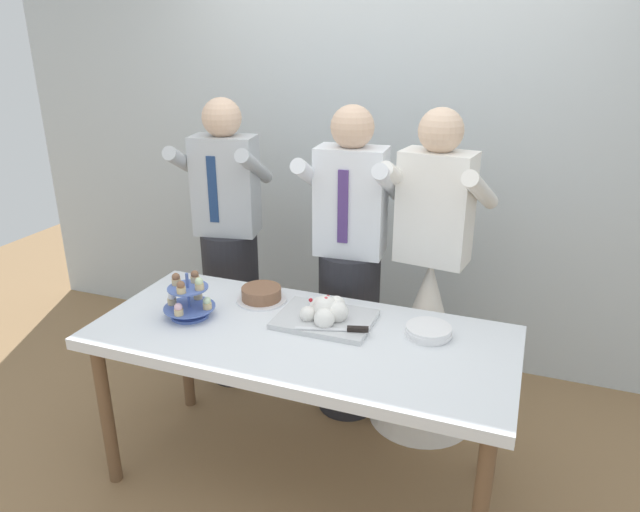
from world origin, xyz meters
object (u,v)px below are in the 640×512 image
object	(u,v)px
person_bride	(427,321)
dessert_table	(301,348)
main_cake_tray	(326,314)
person_guest	(230,261)
person_groom	(349,284)
plate_stack	(429,331)
cupcake_stand	(189,299)
round_cake	(261,295)

from	to	relation	value
person_bride	dessert_table	bearing A→B (deg)	-122.61
main_cake_tray	person_guest	distance (m)	0.98
person_bride	person_guest	size ratio (longest dim) A/B	1.00
dessert_table	person_groom	bearing A→B (deg)	88.57
plate_stack	person_groom	xyz separation A→B (m)	(-0.50, 0.46, -0.05)
person_groom	person_bride	xyz separation A→B (m)	(0.41, 0.04, -0.16)
main_cake_tray	cupcake_stand	bearing A→B (deg)	-164.89
dessert_table	cupcake_stand	bearing A→B (deg)	-176.29
person_groom	dessert_table	bearing A→B (deg)	-91.43
person_bride	person_groom	bearing A→B (deg)	-174.32
person_guest	cupcake_stand	bearing A→B (deg)	-74.55
plate_stack	person_bride	world-z (taller)	person_bride
main_cake_tray	round_cake	bearing A→B (deg)	164.66
round_cake	person_guest	world-z (taller)	person_guest
cupcake_stand	main_cake_tray	size ratio (longest dim) A/B	0.53
main_cake_tray	plate_stack	bearing A→B (deg)	4.68
round_cake	person_bride	size ratio (longest dim) A/B	0.14
main_cake_tray	person_groom	world-z (taller)	person_groom
plate_stack	person_bride	bearing A→B (deg)	100.09
dessert_table	cupcake_stand	size ratio (longest dim) A/B	7.83
cupcake_stand	plate_stack	bearing A→B (deg)	10.72
main_cake_tray	person_groom	xyz separation A→B (m)	(-0.05, 0.50, -0.07)
dessert_table	plate_stack	size ratio (longest dim) A/B	9.13
main_cake_tray	person_bride	distance (m)	0.69
main_cake_tray	person_guest	xyz separation A→B (m)	(-0.79, 0.57, -0.07)
cupcake_stand	person_bride	world-z (taller)	person_bride
cupcake_stand	round_cake	bearing A→B (deg)	48.51
plate_stack	person_guest	bearing A→B (deg)	156.86
plate_stack	person_groom	distance (m)	0.68
plate_stack	person_bride	xyz separation A→B (m)	(-0.09, 0.50, -0.21)
round_cake	person_bride	world-z (taller)	person_bride
dessert_table	round_cake	size ratio (longest dim) A/B	7.50
dessert_table	main_cake_tray	bearing A→B (deg)	61.49
dessert_table	plate_stack	bearing A→B (deg)	17.53
cupcake_stand	round_cake	xyz separation A→B (m)	(0.23, 0.26, -0.05)
cupcake_stand	person_groom	bearing A→B (deg)	50.63
dessert_table	person_bride	world-z (taller)	person_bride
plate_stack	round_cake	bearing A→B (deg)	175.55
dessert_table	person_groom	distance (m)	0.63
dessert_table	person_bride	size ratio (longest dim) A/B	1.08
cupcake_stand	person_groom	xyz separation A→B (m)	(0.54, 0.66, -0.11)
dessert_table	cupcake_stand	distance (m)	0.55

